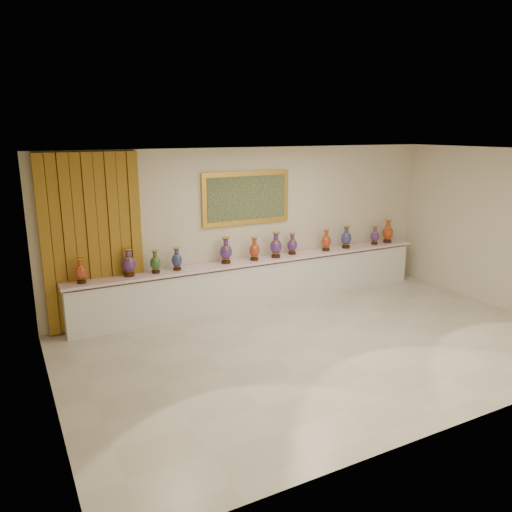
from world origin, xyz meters
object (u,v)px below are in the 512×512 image
at_px(counter, 259,282).
at_px(vase_2, 155,263).
at_px(vase_0, 81,272).
at_px(vase_1, 129,264).

relative_size(counter, vase_2, 17.91).
bearing_deg(vase_0, counter, 0.87).
distance_m(vase_1, vase_2, 0.46).
bearing_deg(counter, vase_0, -179.13).
height_order(vase_1, vase_2, vase_1).
height_order(vase_0, vase_1, vase_1).
relative_size(vase_0, vase_1, 0.86).
xyz_separation_m(counter, vase_2, (-2.05, -0.03, 0.65)).
bearing_deg(vase_0, vase_2, 0.82).
bearing_deg(vase_0, vase_1, 2.49).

